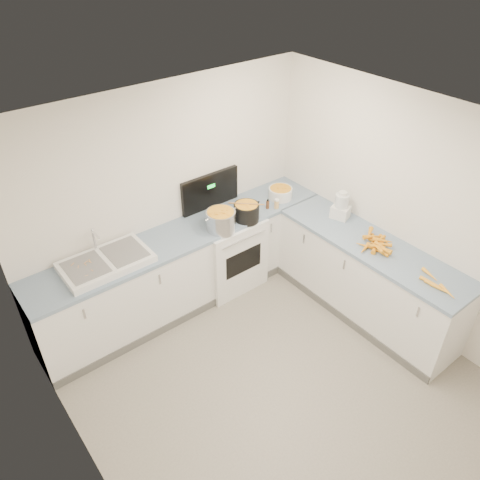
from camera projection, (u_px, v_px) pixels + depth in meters
floor at (286, 391)px, 4.51m from camera, size 3.50×4.00×0.00m
ceiling at (308, 152)px, 3.07m from camera, size 3.50×4.00×0.00m
wall_back at (167, 197)px, 5.07m from camera, size 3.50×0.00×2.50m
wall_left at (91, 412)px, 2.90m from camera, size 0.00×4.00×2.50m
wall_right at (422, 222)px, 4.67m from camera, size 0.00×4.00×2.50m
counter_back at (187, 267)px, 5.33m from camera, size 3.50×0.62×0.94m
counter_right at (366, 278)px, 5.16m from camera, size 0.62×2.20×0.94m
stove at (226, 250)px, 5.59m from camera, size 0.76×0.65×1.36m
sink at (106, 262)px, 4.58m from camera, size 0.86×0.52×0.31m
steel_pot at (221, 221)px, 5.07m from camera, size 0.35×0.35×0.24m
black_pot at (246, 212)px, 5.25m from camera, size 0.37×0.37×0.21m
wooden_spoon at (247, 204)px, 5.18m from camera, size 0.30×0.29×0.02m
mixing_bowl at (280, 193)px, 5.64m from camera, size 0.37×0.37×0.13m
extract_bottle at (268, 205)px, 5.45m from camera, size 0.04×0.04×0.10m
spice_jar at (277, 204)px, 5.45m from camera, size 0.06×0.06×0.10m
food_processor at (341, 207)px, 5.24m from camera, size 0.21×0.24×0.33m
carrot_pile at (376, 243)px, 4.83m from camera, size 0.43×0.43×0.09m
peeled_carrots at (436, 284)px, 4.34m from camera, size 0.19×0.44×0.04m
peelings at (87, 265)px, 4.48m from camera, size 0.21×0.26×0.01m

